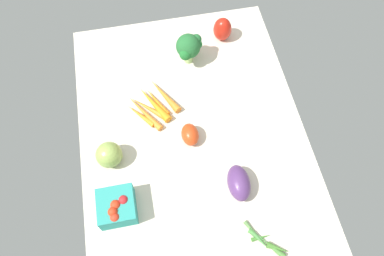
# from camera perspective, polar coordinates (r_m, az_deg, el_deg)

# --- Properties ---
(tablecloth) EXTENTS (1.04, 0.76, 0.02)m
(tablecloth) POSITION_cam_1_polar(r_m,az_deg,el_deg) (1.27, 0.00, -0.63)
(tablecloth) COLOR beige
(tablecloth) RESTS_ON ground
(broccoli_head) EXTENTS (0.10, 0.10, 0.13)m
(broccoli_head) POSITION_cam_1_polar(r_m,az_deg,el_deg) (1.36, -0.48, 12.48)
(broccoli_head) COLOR #A6C877
(broccoli_head) RESTS_ON tablecloth
(roma_tomato) EXTENTS (0.08, 0.06, 0.06)m
(roma_tomato) POSITION_cam_1_polar(r_m,az_deg,el_deg) (1.22, -0.30, -1.02)
(roma_tomato) COLOR red
(roma_tomato) RESTS_ON tablecloth
(bell_pepper_red) EXTENTS (0.07, 0.07, 0.10)m
(bell_pepper_red) POSITION_cam_1_polar(r_m,az_deg,el_deg) (1.46, 4.73, 15.00)
(bell_pepper_red) COLOR red
(bell_pepper_red) RESTS_ON tablecloth
(eggplant) EXTENTS (0.12, 0.07, 0.07)m
(eggplant) POSITION_cam_1_polar(r_m,az_deg,el_deg) (1.16, 7.26, -8.43)
(eggplant) COLOR #55336A
(eggplant) RESTS_ON tablecloth
(carrot_bunch) EXTENTS (0.21, 0.19, 0.03)m
(carrot_bunch) POSITION_cam_1_polar(r_m,az_deg,el_deg) (1.30, -6.04, 3.60)
(carrot_bunch) COLOR orange
(carrot_bunch) RESTS_ON tablecloth
(okra_pile) EXTENTS (0.13, 0.11, 0.02)m
(okra_pile) POSITION_cam_1_polar(r_m,az_deg,el_deg) (1.15, 11.45, -16.94)
(okra_pile) COLOR #488D3E
(okra_pile) RESTS_ON tablecloth
(berry_basket) EXTENTS (0.11, 0.11, 0.08)m
(berry_basket) POSITION_cam_1_polar(r_m,az_deg,el_deg) (1.14, -11.55, -11.88)
(berry_basket) COLOR teal
(berry_basket) RESTS_ON tablecloth
(heirloom_tomato_green) EXTENTS (0.09, 0.09, 0.09)m
(heirloom_tomato_green) POSITION_cam_1_polar(r_m,az_deg,el_deg) (1.20, -12.71, -4.07)
(heirloom_tomato_green) COLOR #91AB50
(heirloom_tomato_green) RESTS_ON tablecloth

